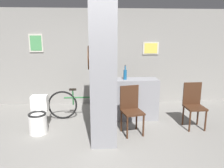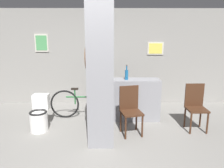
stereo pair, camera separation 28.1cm
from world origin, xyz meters
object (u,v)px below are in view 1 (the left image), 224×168
toilet (38,117)px  bicycle (84,104)px  chair_near_pillar (131,108)px  bottle_tall (125,74)px  chair_by_doorway (194,103)px

toilet → bicycle: size_ratio=0.43×
toilet → bicycle: (0.88, 0.66, 0.05)m
chair_near_pillar → bottle_tall: bottle_tall is taller
chair_by_doorway → bottle_tall: bearing=158.0°
toilet → chair_near_pillar: size_ratio=0.75×
toilet → bottle_tall: bottle_tall is taller
chair_by_doorway → bicycle: chair_by_doorway is taller
bicycle → bottle_tall: 1.18m
chair_by_doorway → toilet: bearing=179.1°
chair_near_pillar → chair_by_doorway: 1.36m
toilet → chair_near_pillar: 1.87m
chair_near_pillar → chair_by_doorway: (1.35, 0.18, 0.00)m
bottle_tall → bicycle: bearing=173.1°
toilet → bicycle: 1.10m
toilet → chair_near_pillar: bearing=-5.1°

